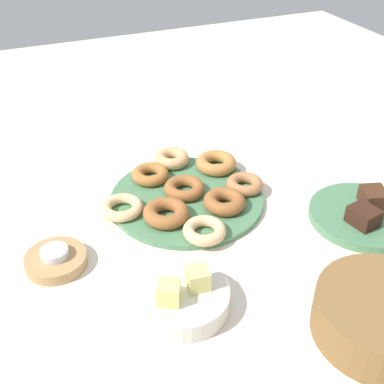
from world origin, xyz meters
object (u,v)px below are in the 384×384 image
donut_5 (121,206)px  brownie_far (364,216)px  donut_1 (224,202)px  donut_0 (150,174)px  fruit_bowl (182,299)px  melon_chunk_right (169,293)px  donut_plate (187,199)px  donut_4 (245,184)px  donut_2 (183,189)px  brownie_near (373,197)px  donut_3 (216,163)px  melon_chunk_left (198,278)px  donut_6 (172,158)px  basket (383,317)px  donut_8 (166,213)px  donut_7 (204,231)px  cake_plate (363,216)px  tealight (54,253)px  candle_holder (56,260)px

donut_5 → brownie_far: size_ratio=1.58×
donut_1 → donut_5: (0.20, -0.07, -0.00)m
donut_0 → donut_5: donut_0 is taller
fruit_bowl → melon_chunk_right: size_ratio=4.40×
donut_plate → donut_4: size_ratio=4.09×
donut_plate → donut_4: 0.13m
donut_0 → donut_1: 0.20m
donut_2 → brownie_near: bearing=150.1°
donut_4 → donut_3: bearing=-78.4°
melon_chunk_left → melon_chunk_right: bearing=12.1°
donut_6 → basket: (-0.12, 0.60, 0.01)m
donut_2 → donut_8: size_ratio=0.94×
donut_7 → donut_1: bearing=-138.2°
cake_plate → brownie_near: brownie_near is taller
donut_1 → tealight: 0.36m
donut_plate → tealight: size_ratio=6.52×
donut_7 → candle_holder: donut_7 is taller
donut_8 → melon_chunk_left: melon_chunk_left is taller
donut_plate → donut_7: 0.14m
donut_7 → cake_plate: size_ratio=0.38×
candle_holder → donut_7: bearing=171.5°
donut_8 → brownie_far: bearing=153.8°
donut_2 → donut_8: 0.10m
melon_chunk_right → donut_6: bearing=-111.6°
fruit_bowl → donut_2: bearing=-112.3°
donut_1 → candle_holder: size_ratio=0.78×
cake_plate → brownie_far: bearing=45.0°
donut_1 → donut_3: size_ratio=0.93×
melon_chunk_left → donut_plate: bearing=-109.0°
donut_plate → donut_1: bearing=129.9°
donut_2 → candle_holder: bearing=20.0°
fruit_bowl → melon_chunk_left: melon_chunk_left is taller
donut_6 → melon_chunk_left: 0.44m
donut_6 → donut_7: donut_6 is taller
cake_plate → fruit_bowl: fruit_bowl is taller
melon_chunk_left → donut_6: bearing=-105.4°
donut_3 → cake_plate: bearing=125.7°
donut_0 → donut_5: 0.13m
donut_7 → basket: bearing=117.1°
donut_1 → brownie_far: brownie_far is taller
brownie_far → donut_5: bearing=-28.8°
cake_plate → donut_5: bearing=-24.5°
brownie_far → tealight: bearing=-13.2°
donut_2 → donut_1: bearing=126.7°
donut_1 → basket: (-0.09, 0.39, 0.01)m
donut_plate → donut_3: (-0.11, -0.08, 0.02)m
donut_7 → donut_plate: bearing=-97.9°
basket → melon_chunk_left: melon_chunk_left is taller
donut_3 → donut_4: bearing=101.6°
melon_chunk_right → cake_plate: bearing=-169.1°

